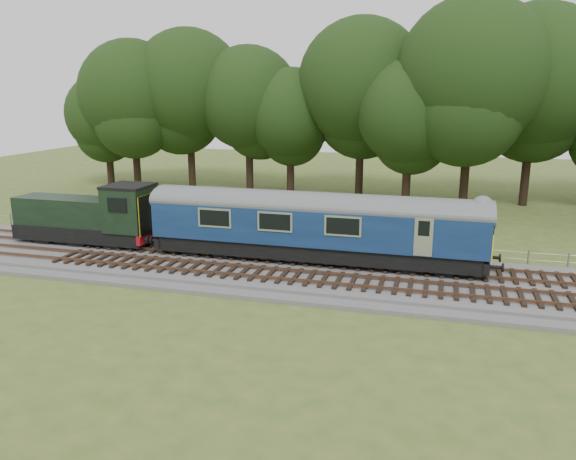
% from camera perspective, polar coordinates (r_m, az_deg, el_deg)
% --- Properties ---
extents(ground, '(120.00, 120.00, 0.00)m').
position_cam_1_polar(ground, '(29.09, 8.38, -5.08)').
color(ground, '#3E5921').
rests_on(ground, ground).
extents(ballast, '(70.00, 7.00, 0.35)m').
position_cam_1_polar(ballast, '(29.03, 8.39, -4.76)').
color(ballast, '#4C4C4F').
rests_on(ballast, ground).
extents(track_north, '(67.20, 2.40, 0.21)m').
position_cam_1_polar(track_north, '(30.28, 8.76, -3.50)').
color(track_north, black).
rests_on(track_north, ballast).
extents(track_south, '(67.20, 2.40, 0.21)m').
position_cam_1_polar(track_south, '(27.45, 7.97, -5.32)').
color(track_south, black).
rests_on(track_south, ballast).
extents(fence, '(64.00, 0.12, 1.00)m').
position_cam_1_polar(fence, '(33.35, 9.40, -2.64)').
color(fence, '#6B6054').
rests_on(fence, ground).
extents(tree_line, '(70.00, 8.00, 18.00)m').
position_cam_1_polar(tree_line, '(50.32, 11.68, 2.88)').
color(tree_line, black).
rests_on(tree_line, ground).
extents(dmu_railcar, '(18.05, 2.86, 3.88)m').
position_cam_1_polar(dmu_railcar, '(30.25, 2.72, 0.93)').
color(dmu_railcar, black).
rests_on(dmu_railcar, ground).
extents(shunter_loco, '(8.92, 2.60, 3.38)m').
position_cam_1_polar(shunter_loco, '(36.07, -19.39, 1.25)').
color(shunter_loco, black).
rests_on(shunter_loco, ground).
extents(worker, '(0.67, 0.46, 1.77)m').
position_cam_1_polar(worker, '(32.84, -12.58, -0.81)').
color(worker, '#E7440C').
rests_on(worker, ballast).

